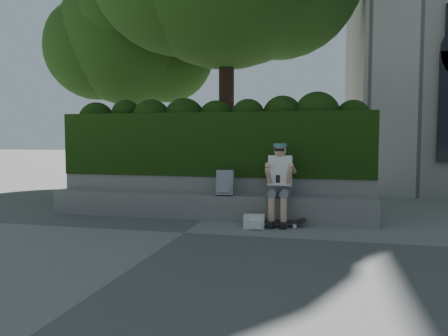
% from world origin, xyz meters
% --- Properties ---
extents(ground, '(80.00, 80.00, 0.00)m').
position_xyz_m(ground, '(0.00, 0.00, 0.00)').
color(ground, slate).
rests_on(ground, ground).
extents(bench_ledge, '(6.00, 0.45, 0.45)m').
position_xyz_m(bench_ledge, '(0.00, 1.25, 0.23)').
color(bench_ledge, gray).
rests_on(bench_ledge, ground).
extents(planter_wall, '(6.00, 0.50, 0.75)m').
position_xyz_m(planter_wall, '(0.00, 1.73, 0.38)').
color(planter_wall, gray).
rests_on(planter_wall, ground).
extents(hedge, '(6.00, 1.00, 1.20)m').
position_xyz_m(hedge, '(0.00, 1.95, 1.35)').
color(hedge, black).
rests_on(hedge, planter_wall).
extents(tree_right, '(4.25, 4.25, 6.73)m').
position_xyz_m(tree_right, '(-3.88, 6.37, 4.60)').
color(tree_right, black).
rests_on(tree_right, ground).
extents(person, '(0.40, 0.76, 1.38)m').
position_xyz_m(person, '(1.36, 1.07, 0.75)').
color(person, slate).
rests_on(person, ground).
extents(skateboard, '(0.92, 0.37, 0.09)m').
position_xyz_m(skateboard, '(1.32, 0.80, 0.08)').
color(skateboard, black).
rests_on(skateboard, ground).
extents(backpack_plaid, '(0.32, 0.19, 0.44)m').
position_xyz_m(backpack_plaid, '(0.38, 1.15, 0.67)').
color(backpack_plaid, '#9F9EA2').
rests_on(backpack_plaid, bench_ledge).
extents(backpack_ground, '(0.36, 0.27, 0.22)m').
position_xyz_m(backpack_ground, '(1.00, 0.60, 0.11)').
color(backpack_ground, white).
rests_on(backpack_ground, ground).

